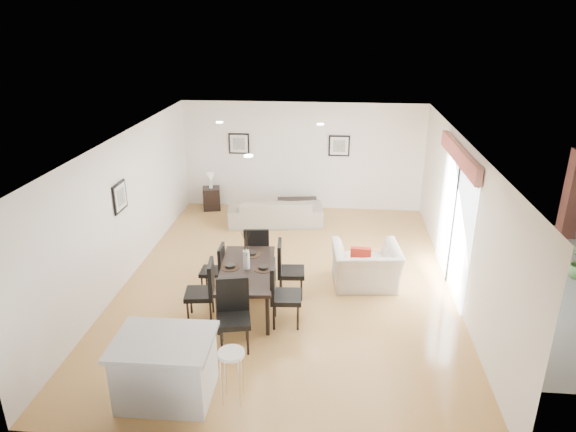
# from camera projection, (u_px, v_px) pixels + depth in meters

# --- Properties ---
(ground) EXTENTS (8.00, 8.00, 0.00)m
(ground) POSITION_uv_depth(u_px,v_px,m) (288.00, 281.00, 9.62)
(ground) COLOR tan
(ground) RESTS_ON ground
(wall_back) EXTENTS (6.00, 0.04, 2.70)m
(wall_back) POSITION_uv_depth(u_px,v_px,m) (303.00, 157.00, 12.83)
(wall_back) COLOR white
(wall_back) RESTS_ON ground
(wall_front) EXTENTS (6.00, 0.04, 2.70)m
(wall_front) POSITION_uv_depth(u_px,v_px,m) (252.00, 351.00, 5.42)
(wall_front) COLOR white
(wall_front) RESTS_ON ground
(wall_left) EXTENTS (0.04, 8.00, 2.70)m
(wall_left) POSITION_uv_depth(u_px,v_px,m) (125.00, 209.00, 9.38)
(wall_left) COLOR white
(wall_left) RESTS_ON ground
(wall_right) EXTENTS (0.04, 8.00, 2.70)m
(wall_right) POSITION_uv_depth(u_px,v_px,m) (460.00, 220.00, 8.86)
(wall_right) COLOR white
(wall_right) RESTS_ON ground
(ceiling) EXTENTS (6.00, 8.00, 0.02)m
(ceiling) POSITION_uv_depth(u_px,v_px,m) (288.00, 140.00, 8.63)
(ceiling) COLOR white
(ceiling) RESTS_ON wall_back
(sofa) EXTENTS (2.30, 1.16, 0.64)m
(sofa) POSITION_uv_depth(u_px,v_px,m) (275.00, 211.00, 12.14)
(sofa) COLOR gray
(sofa) RESTS_ON ground
(armchair) EXTENTS (1.29, 1.16, 0.77)m
(armchair) POSITION_uv_depth(u_px,v_px,m) (366.00, 266.00, 9.34)
(armchair) COLOR beige
(armchair) RESTS_ON ground
(dining_table) EXTENTS (1.02, 1.82, 0.73)m
(dining_table) POSITION_uv_depth(u_px,v_px,m) (247.00, 272.00, 8.55)
(dining_table) COLOR black
(dining_table) RESTS_ON ground
(dining_chair_wnear) EXTENTS (0.52, 0.52, 1.03)m
(dining_chair_wnear) POSITION_uv_depth(u_px,v_px,m) (205.00, 288.00, 8.24)
(dining_chair_wnear) COLOR black
(dining_chair_wnear) RESTS_ON ground
(dining_chair_wfar) EXTENTS (0.41, 0.41, 0.91)m
(dining_chair_wfar) POSITION_uv_depth(u_px,v_px,m) (216.00, 267.00, 9.07)
(dining_chair_wfar) COLOR black
(dining_chair_wfar) RESTS_ON ground
(dining_chair_enear) EXTENTS (0.51, 0.51, 1.07)m
(dining_chair_enear) POSITION_uv_depth(u_px,v_px,m) (280.00, 290.00, 8.10)
(dining_chair_enear) COLOR black
(dining_chair_enear) RESTS_ON ground
(dining_chair_efar) EXTENTS (0.50, 0.50, 1.03)m
(dining_chair_efar) POSITION_uv_depth(u_px,v_px,m) (286.00, 266.00, 8.93)
(dining_chair_efar) COLOR black
(dining_chair_efar) RESTS_ON ground
(dining_chair_head) EXTENTS (0.57, 0.57, 1.07)m
(dining_chair_head) POSITION_uv_depth(u_px,v_px,m) (233.00, 310.00, 7.57)
(dining_chair_head) COLOR black
(dining_chair_head) RESTS_ON ground
(dining_chair_foot) EXTENTS (0.50, 0.50, 1.02)m
(dining_chair_foot) POSITION_uv_depth(u_px,v_px,m) (257.00, 249.00, 9.58)
(dining_chair_foot) COLOR black
(dining_chair_foot) RESTS_ON ground
(vase) EXTENTS (0.88, 1.34, 0.68)m
(vase) POSITION_uv_depth(u_px,v_px,m) (246.00, 253.00, 8.42)
(vase) COLOR white
(vase) RESTS_ON dining_table
(coffee_table) EXTENTS (1.05, 0.72, 0.39)m
(coffee_table) POSITION_uv_depth(u_px,v_px,m) (298.00, 208.00, 12.72)
(coffee_table) COLOR black
(coffee_table) RESTS_ON ground
(side_table) EXTENTS (0.51, 0.51, 0.57)m
(side_table) POSITION_uv_depth(u_px,v_px,m) (212.00, 198.00, 13.10)
(side_table) COLOR black
(side_table) RESTS_ON ground
(table_lamp) EXTENTS (0.21, 0.21, 0.40)m
(table_lamp) POSITION_uv_depth(u_px,v_px,m) (211.00, 178.00, 12.90)
(table_lamp) COLOR white
(table_lamp) RESTS_ON side_table
(cushion) EXTENTS (0.37, 0.14, 0.36)m
(cushion) POSITION_uv_depth(u_px,v_px,m) (361.00, 257.00, 9.16)
(cushion) COLOR #AA2216
(cushion) RESTS_ON armchair
(kitchen_island) EXTENTS (1.27, 0.98, 0.88)m
(kitchen_island) POSITION_uv_depth(u_px,v_px,m) (166.00, 368.00, 6.57)
(kitchen_island) COLOR silver
(kitchen_island) RESTS_ON ground
(bar_stool) EXTENTS (0.34, 0.34, 0.75)m
(bar_stool) POSITION_uv_depth(u_px,v_px,m) (231.00, 359.00, 6.42)
(bar_stool) COLOR white
(bar_stool) RESTS_ON ground
(framed_print_back_left) EXTENTS (0.52, 0.04, 0.52)m
(framed_print_back_left) POSITION_uv_depth(u_px,v_px,m) (239.00, 144.00, 12.83)
(framed_print_back_left) COLOR black
(framed_print_back_left) RESTS_ON wall_back
(framed_print_back_right) EXTENTS (0.52, 0.04, 0.52)m
(framed_print_back_right) POSITION_uv_depth(u_px,v_px,m) (339.00, 146.00, 12.61)
(framed_print_back_right) COLOR black
(framed_print_back_right) RESTS_ON wall_back
(framed_print_left_wall) EXTENTS (0.04, 0.52, 0.52)m
(framed_print_left_wall) POSITION_uv_depth(u_px,v_px,m) (120.00, 197.00, 9.09)
(framed_print_left_wall) COLOR black
(framed_print_left_wall) RESTS_ON wall_left
(sliding_door) EXTENTS (0.12, 2.70, 2.57)m
(sliding_door) POSITION_uv_depth(u_px,v_px,m) (456.00, 197.00, 9.03)
(sliding_door) COLOR white
(sliding_door) RESTS_ON wall_right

